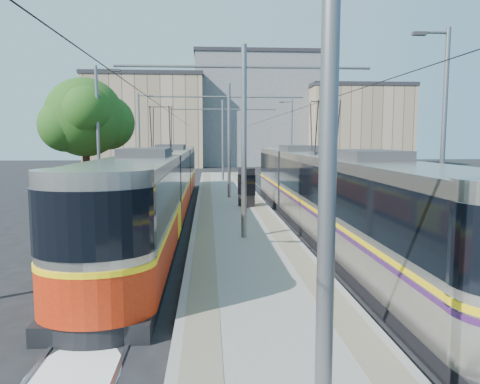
{
  "coord_description": "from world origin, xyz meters",
  "views": [
    {
      "loc": [
        -1.32,
        -9.06,
        3.94
      ],
      "look_at": [
        0.09,
        11.47,
        1.6
      ],
      "focal_mm": 35.0,
      "sensor_mm": 36.0,
      "label": 1
    }
  ],
  "objects": [
    {
      "name": "street_lamps",
      "position": [
        -0.0,
        21.0,
        4.18
      ],
      "size": [
        15.18,
        38.22,
        8.0
      ],
      "color": "slate",
      "rests_on": "ground"
    },
    {
      "name": "building_left",
      "position": [
        -10.0,
        60.0,
        6.47
      ],
      "size": [
        16.32,
        12.24,
        12.92
      ],
      "color": "tan",
      "rests_on": "ground"
    },
    {
      "name": "tram_left",
      "position": [
        -3.6,
        14.38,
        1.71
      ],
      "size": [
        2.43,
        29.95,
        5.5
      ],
      "color": "black",
      "rests_on": "ground"
    },
    {
      "name": "tram_right",
      "position": [
        3.6,
        10.55,
        1.86
      ],
      "size": [
        2.43,
        27.74,
        5.5
      ],
      "color": "black",
      "rests_on": "ground"
    },
    {
      "name": "tactile_strip_right",
      "position": [
        1.45,
        17.0,
        0.3
      ],
      "size": [
        0.7,
        50.0,
        0.01
      ],
      "primitive_type": "cube",
      "color": "gray",
      "rests_on": "platform"
    },
    {
      "name": "building_right",
      "position": [
        20.0,
        58.0,
        5.79
      ],
      "size": [
        14.28,
        10.2,
        11.56
      ],
      "color": "tan",
      "rests_on": "ground"
    },
    {
      "name": "ground",
      "position": [
        0.0,
        0.0,
        0.0
      ],
      "size": [
        160.0,
        160.0,
        0.0
      ],
      "primitive_type": "plane",
      "color": "black",
      "rests_on": "ground"
    },
    {
      "name": "platform",
      "position": [
        0.0,
        17.0,
        0.15
      ],
      "size": [
        4.0,
        50.0,
        0.3
      ],
      "primitive_type": "cube",
      "color": "gray",
      "rests_on": "ground"
    },
    {
      "name": "catenary",
      "position": [
        0.0,
        14.15,
        4.52
      ],
      "size": [
        9.2,
        70.0,
        7.0
      ],
      "color": "slate",
      "rests_on": "platform"
    },
    {
      "name": "building_centre",
      "position": [
        6.0,
        64.0,
        8.27
      ],
      "size": [
        18.36,
        14.28,
        16.52
      ],
      "color": "gray",
      "rests_on": "ground"
    },
    {
      "name": "tree",
      "position": [
        -8.43,
        20.3,
        5.15
      ],
      "size": [
        5.24,
        4.84,
        7.61
      ],
      "color": "#382314",
      "rests_on": "ground"
    },
    {
      "name": "shelter",
      "position": [
        0.75,
        15.97,
        1.39
      ],
      "size": [
        0.92,
        1.1,
        2.09
      ],
      "rotation": [
        0.0,
        0.0,
        0.42
      ],
      "color": "black",
      "rests_on": "platform"
    },
    {
      "name": "tactile_strip_left",
      "position": [
        -1.45,
        17.0,
        0.3
      ],
      "size": [
        0.7,
        50.0,
        0.01
      ],
      "primitive_type": "cube",
      "color": "gray",
      "rests_on": "platform"
    },
    {
      "name": "rails",
      "position": [
        0.0,
        17.0,
        0.02
      ],
      "size": [
        8.71,
        70.0,
        0.03
      ],
      "color": "gray",
      "rests_on": "ground"
    }
  ]
}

